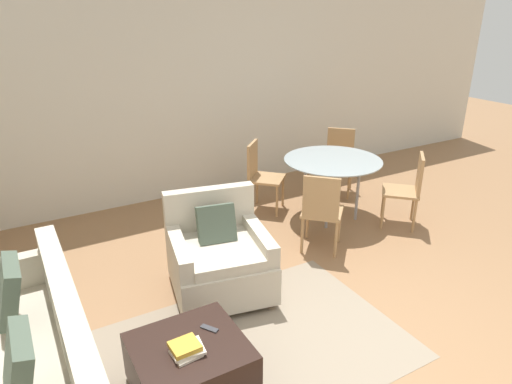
# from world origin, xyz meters

# --- Properties ---
(ground_plane) EXTENTS (20.00, 20.00, 0.00)m
(ground_plane) POSITION_xyz_m (0.00, 0.00, 0.00)
(ground_plane) COLOR #936B47
(wall_back) EXTENTS (12.00, 0.06, 2.75)m
(wall_back) POSITION_xyz_m (0.00, 3.89, 1.38)
(wall_back) COLOR beige
(wall_back) RESTS_ON ground_plane
(area_rug) EXTENTS (2.87, 1.64, 0.01)m
(area_rug) POSITION_xyz_m (-0.94, 0.62, 0.00)
(area_rug) COLOR gray
(area_rug) RESTS_ON ground_plane
(armchair) EXTENTS (1.01, 1.02, 0.91)m
(armchair) POSITION_xyz_m (-0.58, 1.45, 0.35)
(armchair) COLOR beige
(armchair) RESTS_ON ground_plane
(ottoman) EXTENTS (0.74, 0.69, 0.40)m
(ottoman) POSITION_xyz_m (-1.29, 0.44, 0.22)
(ottoman) COLOR black
(ottoman) RESTS_ON ground_plane
(book_stack) EXTENTS (0.22, 0.20, 0.07)m
(book_stack) POSITION_xyz_m (-1.33, 0.37, 0.44)
(book_stack) COLOR beige
(book_stack) RESTS_ON ottoman
(tv_remote_primary) EXTENTS (0.11, 0.13, 0.01)m
(tv_remote_primary) POSITION_xyz_m (-1.10, 0.52, 0.41)
(tv_remote_primary) COLOR #333338
(tv_remote_primary) RESTS_ON ottoman
(dining_table) EXTENTS (1.19, 1.19, 0.76)m
(dining_table) POSITION_xyz_m (1.32, 2.22, 0.69)
(dining_table) COLOR #99A8AD
(dining_table) RESTS_ON ground_plane
(dining_chair_near_left) EXTENTS (0.59, 0.59, 0.90)m
(dining_chair_near_left) POSITION_xyz_m (0.68, 1.58, 0.52)
(dining_chair_near_left) COLOR tan
(dining_chair_near_left) RESTS_ON ground_plane
(dining_chair_near_right) EXTENTS (0.59, 0.59, 0.90)m
(dining_chair_near_right) POSITION_xyz_m (1.97, 1.58, 0.52)
(dining_chair_near_right) COLOR tan
(dining_chair_near_right) RESTS_ON ground_plane
(dining_chair_far_left) EXTENTS (0.59, 0.59, 0.90)m
(dining_chair_far_left) POSITION_xyz_m (0.68, 2.87, 0.52)
(dining_chair_far_left) COLOR tan
(dining_chair_far_left) RESTS_ON ground_plane
(dining_chair_far_right) EXTENTS (0.59, 0.59, 0.90)m
(dining_chair_far_right) POSITION_xyz_m (1.97, 2.87, 0.52)
(dining_chair_far_right) COLOR tan
(dining_chair_far_right) RESTS_ON ground_plane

